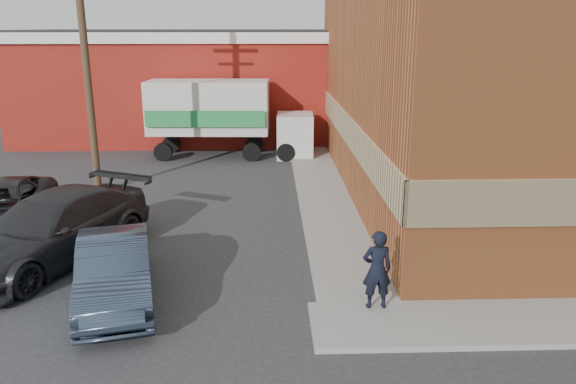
# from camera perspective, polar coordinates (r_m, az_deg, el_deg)

# --- Properties ---
(ground) EXTENTS (90.00, 90.00, 0.00)m
(ground) POSITION_cam_1_polar(r_m,az_deg,el_deg) (12.29, 4.41, -11.56)
(ground) COLOR #28282B
(ground) RESTS_ON ground
(brick_building) EXTENTS (14.25, 18.25, 9.36)m
(brick_building) POSITION_cam_1_polar(r_m,az_deg,el_deg) (22.09, 24.94, 12.19)
(brick_building) COLOR #A7582B
(brick_building) RESTS_ON ground
(sidewalk_west) EXTENTS (1.80, 18.00, 0.12)m
(sidewalk_west) POSITION_cam_1_polar(r_m,az_deg,el_deg) (20.67, 3.36, 0.42)
(sidewalk_west) COLOR gray
(sidewalk_west) RESTS_ON ground
(warehouse) EXTENTS (16.30, 8.30, 5.60)m
(warehouse) POSITION_cam_1_polar(r_m,az_deg,el_deg) (31.27, -10.82, 10.78)
(warehouse) COLOR maroon
(warehouse) RESTS_ON ground
(utility_pole) EXTENTS (2.00, 0.26, 9.00)m
(utility_pole) POSITION_cam_1_polar(r_m,az_deg,el_deg) (20.75, -19.88, 12.72)
(utility_pole) COLOR #4D3726
(utility_pole) RESTS_ON ground
(man) EXTENTS (0.64, 0.44, 1.70)m
(man) POSITION_cam_1_polar(r_m,az_deg,el_deg) (11.77, 9.02, -7.79)
(man) COLOR black
(man) RESTS_ON sidewalk_south
(sedan) EXTENTS (2.44, 4.51, 1.41)m
(sedan) POSITION_cam_1_polar(r_m,az_deg,el_deg) (12.81, -17.19, -7.58)
(sedan) COLOR #2E3A4D
(sedan) RESTS_ON ground
(suv_b) EXTENTS (4.61, 6.30, 1.70)m
(suv_b) POSITION_cam_1_polar(r_m,az_deg,el_deg) (15.40, -22.85, -3.49)
(suv_b) COLOR #242426
(suv_b) RESTS_ON ground
(box_truck) EXTENTS (7.07, 2.40, 3.45)m
(box_truck) POSITION_cam_1_polar(r_m,az_deg,el_deg) (25.73, -6.55, 7.94)
(box_truck) COLOR silver
(box_truck) RESTS_ON ground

